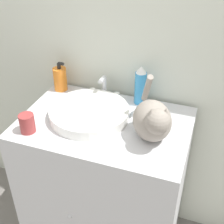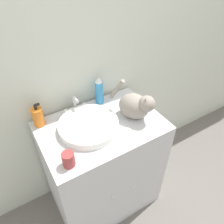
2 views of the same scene
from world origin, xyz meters
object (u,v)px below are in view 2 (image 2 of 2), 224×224
at_px(cat, 136,105).
at_px(cup, 68,159).
at_px(soap_bottle, 38,117).
at_px(spray_bottle, 99,91).

distance_m(cat, cup, 0.57).
bearing_deg(soap_bottle, cup, -84.27).
xyz_separation_m(cat, spray_bottle, (-0.13, 0.27, 0.00)).
bearing_deg(spray_bottle, cup, -135.07).
distance_m(cat, soap_bottle, 0.65).
xyz_separation_m(soap_bottle, cup, (0.04, -0.41, -0.02)).
relative_size(cat, spray_bottle, 1.62).
bearing_deg(cat, soap_bottle, -139.26).
xyz_separation_m(soap_bottle, spray_bottle, (0.46, 0.01, 0.03)).
distance_m(soap_bottle, spray_bottle, 0.46).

